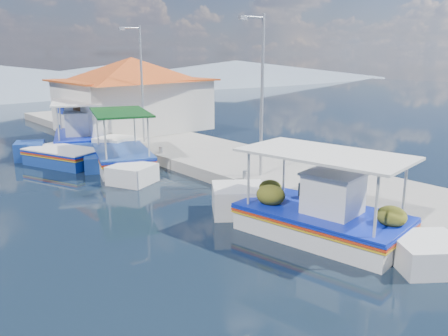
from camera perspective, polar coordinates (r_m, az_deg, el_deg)
ground at (r=13.79m, az=-3.62°, el=-7.66°), size 160.00×160.00×0.00m
quay at (r=21.71m, az=-0.30°, el=1.15°), size 5.00×44.00×0.50m
bollards at (r=19.80m, az=-3.65°, el=1.04°), size 0.20×17.20×0.30m
main_caique at (r=13.44m, az=11.80°, el=-6.14°), size 3.30×8.17×2.73m
caique_green_canopy at (r=21.48m, az=-12.68°, el=1.15°), size 3.91×7.30×2.89m
caique_blue_hull at (r=22.87m, az=-19.33°, el=1.17°), size 3.41×6.02×1.15m
caique_far at (r=26.41m, az=-17.68°, el=3.44°), size 4.39×7.72×2.91m
harbor_building at (r=28.95m, az=-11.29°, el=9.18°), size 10.49×10.49×4.40m
lamp_post_near at (r=17.29m, az=4.55°, el=9.88°), size 1.21×0.14×6.00m
lamp_post_far at (r=24.57m, az=-10.42°, el=10.92°), size 1.21×0.14×6.00m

